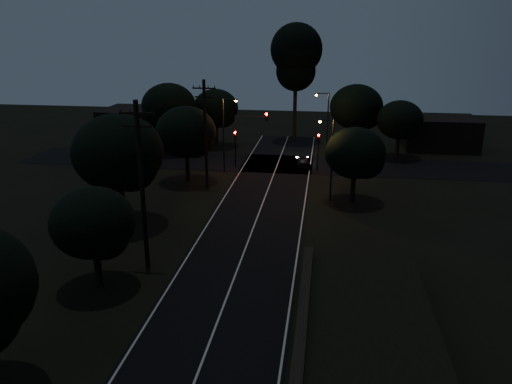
% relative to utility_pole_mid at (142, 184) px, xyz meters
% --- Properties ---
extents(road_surface, '(60.00, 70.00, 0.03)m').
position_rel_utility_pole_mid_xyz_m(road_surface, '(6.00, 16.12, -5.73)').
color(road_surface, black).
rests_on(road_surface, ground).
extents(utility_pole_mid, '(2.20, 0.30, 11.00)m').
position_rel_utility_pole_mid_xyz_m(utility_pole_mid, '(0.00, 0.00, 0.00)').
color(utility_pole_mid, black).
rests_on(utility_pole_mid, ground).
extents(utility_pole_far, '(2.20, 0.30, 10.50)m').
position_rel_utility_pole_mid_xyz_m(utility_pole_far, '(0.00, 17.00, -0.25)').
color(utility_pole_far, black).
rests_on(utility_pole_far, ground).
extents(tree_left_b, '(4.97, 4.97, 6.31)m').
position_rel_utility_pole_mid_xyz_m(tree_left_b, '(-1.82, -3.10, -1.65)').
color(tree_left_b, black).
rests_on(tree_left_b, ground).
extents(tree_left_c, '(7.04, 7.04, 8.89)m').
position_rel_utility_pole_mid_xyz_m(tree_left_c, '(-4.25, 6.86, 0.01)').
color(tree_left_c, black).
rests_on(tree_left_c, ground).
extents(tree_left_d, '(6.06, 6.06, 7.68)m').
position_rel_utility_pole_mid_xyz_m(tree_left_d, '(-2.29, 18.88, -0.76)').
color(tree_left_d, black).
rests_on(tree_left_d, ground).
extents(tree_far_nw, '(5.90, 5.90, 7.47)m').
position_rel_utility_pole_mid_xyz_m(tree_far_nw, '(-2.79, 34.88, -0.90)').
color(tree_far_nw, black).
rests_on(tree_far_nw, ground).
extents(tree_far_w, '(6.73, 6.73, 8.58)m').
position_rel_utility_pole_mid_xyz_m(tree_far_w, '(-7.76, 30.86, -0.16)').
color(tree_far_w, black).
rests_on(tree_far_w, ground).
extents(tree_far_ne, '(6.60, 6.60, 8.35)m').
position_rel_utility_pole_mid_xyz_m(tree_far_ne, '(15.23, 34.87, -0.33)').
color(tree_far_ne, black).
rests_on(tree_far_ne, ground).
extents(tree_far_e, '(5.42, 5.42, 6.88)m').
position_rel_utility_pole_mid_xyz_m(tree_far_e, '(20.19, 31.89, -1.28)').
color(tree_far_e, black).
rests_on(tree_far_e, ground).
extents(tree_right_a, '(5.35, 5.35, 6.81)m').
position_rel_utility_pole_mid_xyz_m(tree_right_a, '(14.19, 14.89, -1.33)').
color(tree_right_a, black).
rests_on(tree_right_a, ground).
extents(tall_pine, '(6.90, 6.90, 15.67)m').
position_rel_utility_pole_mid_xyz_m(tall_pine, '(7.00, 40.00, 5.57)').
color(tall_pine, black).
rests_on(tall_pine, ground).
extents(building_left, '(10.00, 8.00, 4.40)m').
position_rel_utility_pole_mid_xyz_m(building_left, '(-14.00, 37.00, -3.54)').
color(building_left, black).
rests_on(building_left, ground).
extents(building_right, '(9.00, 7.00, 4.00)m').
position_rel_utility_pole_mid_xyz_m(building_right, '(26.00, 38.00, -3.74)').
color(building_right, black).
rests_on(building_right, ground).
extents(signal_left, '(0.28, 0.35, 4.10)m').
position_rel_utility_pole_mid_xyz_m(signal_left, '(1.40, 24.99, -2.90)').
color(signal_left, black).
rests_on(signal_left, ground).
extents(signal_right, '(0.28, 0.35, 4.10)m').
position_rel_utility_pole_mid_xyz_m(signal_right, '(10.60, 24.99, -2.90)').
color(signal_right, black).
rests_on(signal_right, ground).
extents(signal_mast, '(3.70, 0.35, 6.25)m').
position_rel_utility_pole_mid_xyz_m(signal_mast, '(3.09, 24.99, -1.40)').
color(signal_mast, black).
rests_on(signal_mast, ground).
extents(streetlight_a, '(1.66, 0.26, 8.00)m').
position_rel_utility_pole_mid_xyz_m(streetlight_a, '(0.69, 23.00, -1.10)').
color(streetlight_a, black).
rests_on(streetlight_a, ground).
extents(streetlight_b, '(1.66, 0.26, 8.00)m').
position_rel_utility_pole_mid_xyz_m(streetlight_b, '(11.31, 29.00, -1.10)').
color(streetlight_b, black).
rests_on(streetlight_b, ground).
extents(streetlight_c, '(1.46, 0.26, 7.50)m').
position_rel_utility_pole_mid_xyz_m(streetlight_c, '(11.83, 15.00, -1.39)').
color(streetlight_c, black).
rests_on(streetlight_c, ground).
extents(car, '(1.95, 3.86, 1.26)m').
position_rel_utility_pole_mid_xyz_m(car, '(8.98, 26.12, -5.11)').
color(car, black).
rests_on(car, ground).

